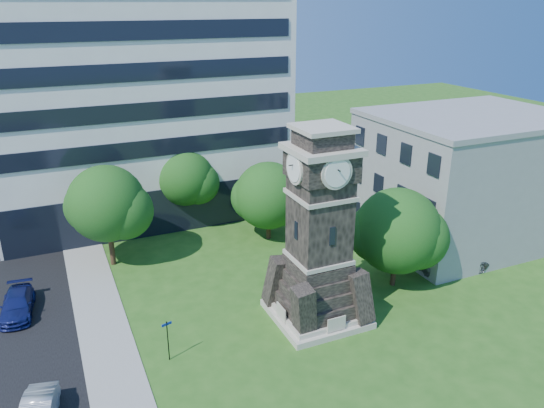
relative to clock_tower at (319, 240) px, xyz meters
name	(u,v)px	position (x,y,z in m)	size (l,w,h in m)	color
ground	(287,345)	(-3.00, -2.00, -5.28)	(160.00, 160.00, 0.00)	#265518
sidewalk	(106,338)	(-12.50, 3.00, -5.25)	(3.00, 70.00, 0.06)	gray
clock_tower	(319,240)	(0.00, 0.00, 0.00)	(5.40, 5.40, 12.22)	beige
office_tall	(129,55)	(-6.20, 23.84, 8.94)	(26.20, 15.11, 28.60)	white
office_low	(466,177)	(16.97, 6.00, -0.07)	(15.20, 12.20, 10.40)	gray
car_street_north	(17,304)	(-17.20, 8.01, -4.62)	(1.85, 4.54, 1.32)	navy
car_east_lot	(452,259)	(12.19, 1.52, -4.50)	(2.60, 5.65, 1.57)	#55565B
park_bench	(332,305)	(1.10, -0.01, -4.72)	(2.03, 0.54, 1.05)	black
street_sign	(168,336)	(-9.53, -0.51, -3.74)	(0.59, 0.06, 2.46)	black
tree_nw	(108,206)	(-10.56, 12.54, -0.56)	(6.20, 5.64, 7.74)	#332114
tree_nc	(186,179)	(-3.49, 17.22, -0.87)	(5.45, 4.95, 7.08)	#332114
tree_ne	(269,197)	(2.05, 12.05, -1.61)	(6.09, 5.54, 6.59)	#332114
tree_east	(398,233)	(6.90, 1.36, -1.32)	(6.46, 5.88, 7.06)	#332114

